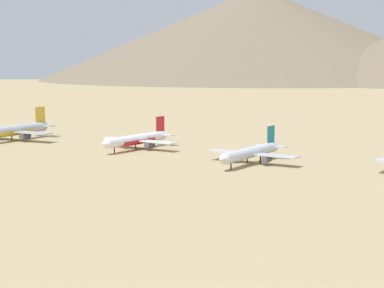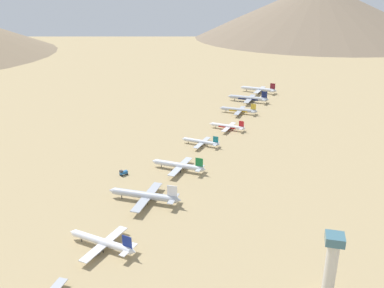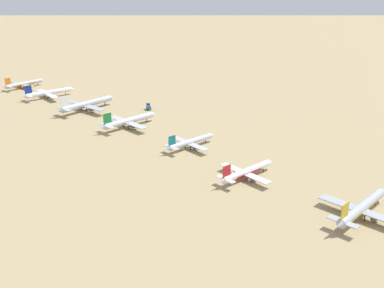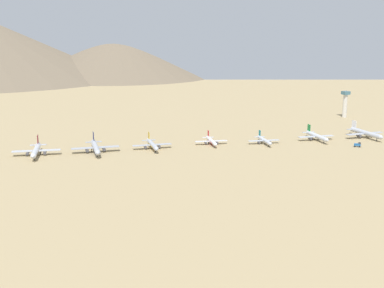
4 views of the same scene
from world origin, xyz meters
TOP-DOWN VIEW (x-y plane):
  - ground_plane at (0.00, 0.00)m, footprint 2238.96×2238.96m
  - parked_jet_2 at (-13.84, -95.02)m, footprint 38.77×31.61m
  - parked_jet_3 at (-10.97, -44.49)m, footprint 33.37×27.34m
  - parked_jet_4 at (3.21, -2.44)m, footprint 32.69×26.77m
  - desert_hill_1 at (-793.58, -237.86)m, footprint 664.15×664.15m

SIDE VIEW (x-z plane):
  - ground_plane at x=0.00m, z-range 0.00..0.00m
  - parked_jet_4 at x=3.21m, z-range -1.55..7.93m
  - parked_jet_3 at x=-10.97m, z-range -1.62..8.06m
  - parked_jet_2 at x=-13.84m, z-range -1.87..9.31m
  - desert_hill_1 at x=-793.58m, z-range 0.00..139.05m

